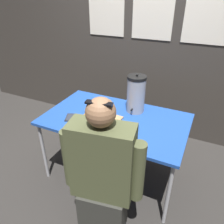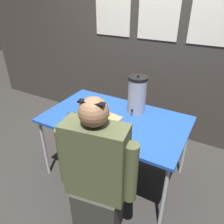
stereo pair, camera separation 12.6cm
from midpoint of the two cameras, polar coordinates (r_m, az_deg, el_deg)
The scene contains 7 objects.
ground_plane at distance 2.57m, azimuth -0.73°, elevation -15.41°, with size 12.00×12.00×0.00m, color #2D2B28.
back_wall at distance 2.87m, azimuth 9.22°, elevation 20.32°, with size 6.00×0.11×2.74m.
folding_table at distance 2.15m, azimuth -0.85°, elevation -2.61°, with size 1.38×0.83×0.72m.
donut_box at distance 2.11m, azimuth -4.91°, elevation -1.40°, with size 0.38×0.28×0.05m.
coffee_urn at distance 2.18m, azimuth 4.64°, elevation 4.69°, with size 0.19×0.21×0.40m.
cell_phone at distance 2.18m, azimuth -12.57°, elevation -1.42°, with size 0.12×0.16×0.01m.
person_seated at distance 1.71m, azimuth -4.68°, elevation -16.71°, with size 0.61×0.31×1.25m.
Camera 1 is at (0.75, -1.66, 1.82)m, focal length 35.00 mm.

